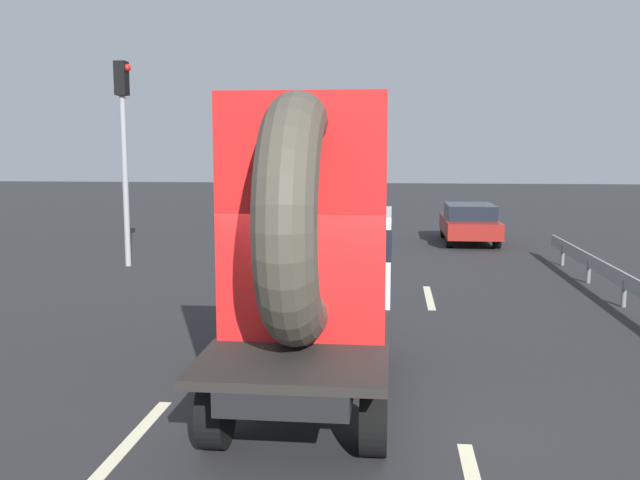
{
  "coord_description": "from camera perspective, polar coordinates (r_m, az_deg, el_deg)",
  "views": [
    {
      "loc": [
        0.72,
        -7.68,
        3.19
      ],
      "look_at": [
        -0.3,
        1.84,
        1.94
      ],
      "focal_mm": 38.4,
      "sensor_mm": 36.0,
      "label": 1
    }
  ],
  "objects": [
    {
      "name": "lane_dash_left_near",
      "position": [
        8.21,
        -15.34,
        -15.66
      ],
      "size": [
        0.16,
        2.23,
        0.01
      ],
      "primitive_type": "cube",
      "rotation": [
        0.0,
        0.0,
        1.57
      ],
      "color": "beige",
      "rests_on": "ground_plane"
    },
    {
      "name": "guardrail",
      "position": [
        16.55,
        22.69,
        -2.4
      ],
      "size": [
        0.1,
        10.31,
        0.71
      ],
      "color": "gray",
      "rests_on": "ground_plane"
    },
    {
      "name": "flatbed_truck",
      "position": [
        8.99,
        -0.48,
        -1.71
      ],
      "size": [
        2.02,
        5.07,
        3.84
      ],
      "color": "black",
      "rests_on": "ground_plane"
    },
    {
      "name": "distant_sedan",
      "position": [
        24.3,
        12.33,
        1.47
      ],
      "size": [
        1.78,
        4.15,
        1.35
      ],
      "color": "black",
      "rests_on": "ground_plane"
    },
    {
      "name": "traffic_light",
      "position": [
        19.55,
        -16.04,
        8.52
      ],
      "size": [
        0.42,
        0.36,
        5.57
      ],
      "color": "gray",
      "rests_on": "ground_plane"
    },
    {
      "name": "lane_dash_left_far",
      "position": [
        15.03,
        -5.0,
        -4.81
      ],
      "size": [
        0.16,
        2.82,
        0.01
      ],
      "primitive_type": "cube",
      "rotation": [
        0.0,
        0.0,
        1.57
      ],
      "color": "beige",
      "rests_on": "ground_plane"
    },
    {
      "name": "lane_dash_right_far",
      "position": [
        15.19,
        9.07,
        -4.74
      ],
      "size": [
        0.16,
        2.43,
        0.01
      ],
      "primitive_type": "cube",
      "rotation": [
        0.0,
        0.0,
        1.57
      ],
      "color": "beige",
      "rests_on": "ground_plane"
    },
    {
      "name": "ground_plane",
      "position": [
        8.35,
        0.7,
        -15.01
      ],
      "size": [
        120.0,
        120.0,
        0.0
      ],
      "primitive_type": "plane",
      "color": "#28282B"
    }
  ]
}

